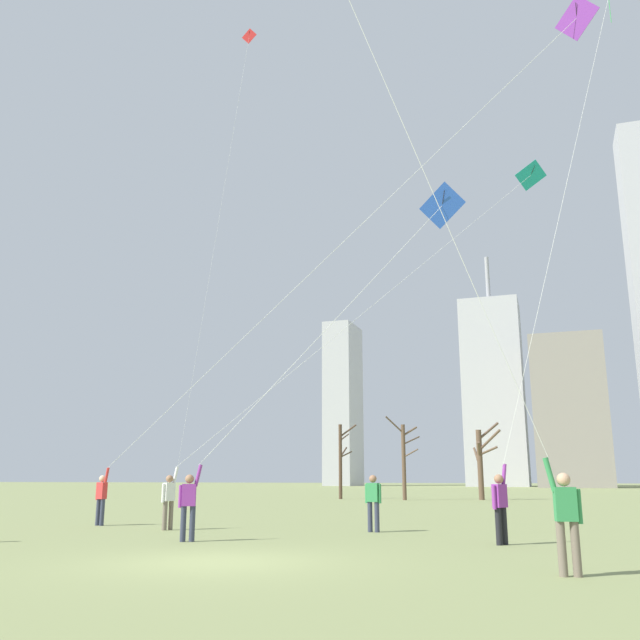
# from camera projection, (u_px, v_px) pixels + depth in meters

# --- Properties ---
(ground_plane) EXTENTS (400.00, 400.00, 0.00)m
(ground_plane) POSITION_uv_depth(u_px,v_px,m) (217.00, 562.00, 12.73)
(ground_plane) COLOR #848E56
(kite_flyer_foreground_left_purple) EXTENTS (16.87, 0.76, 15.66)m
(kite_flyer_foreground_left_purple) POSITION_uv_depth(u_px,v_px,m) (190.00, 407.00, 22.18)
(kite_flyer_foreground_left_purple) COLOR #33384C
(kite_flyer_foreground_left_purple) RESTS_ON ground
(kite_flyer_far_back_green) EXTENTS (4.96, 5.31, 18.51)m
(kite_flyer_far_back_green) POSITION_uv_depth(u_px,v_px,m) (517.00, 424.00, 16.94)
(kite_flyer_far_back_green) COLOR black
(kite_flyer_far_back_green) RESTS_ON ground
(kite_flyer_midfield_center_blue) EXTENTS (7.12, 3.34, 9.76)m
(kite_flyer_midfield_center_blue) POSITION_uv_depth(u_px,v_px,m) (245.00, 436.00, 17.48)
(kite_flyer_midfield_center_blue) COLOR #33384C
(kite_flyer_midfield_center_blue) RESTS_ON ground
(kite_flyer_midfield_left_white) EXTENTS (6.57, 3.80, 18.57)m
(kite_flyer_midfield_left_white) POSITION_uv_depth(u_px,v_px,m) (511.00, 386.00, 11.32)
(kite_flyer_midfield_left_white) COLOR #726656
(kite_flyer_midfield_left_white) RESTS_ON ground
(kite_flyer_foreground_right_teal) EXTENTS (11.98, 12.52, 15.86)m
(kite_flyer_foreground_right_teal) POSITION_uv_depth(u_px,v_px,m) (282.00, 397.00, 23.19)
(kite_flyer_foreground_right_teal) COLOR #726656
(kite_flyer_foreground_right_teal) RESTS_ON ground
(bystander_far_off_by_trees) EXTENTS (0.50, 0.25, 1.62)m
(bystander_far_off_by_trees) POSITION_uv_depth(u_px,v_px,m) (373.00, 500.00, 19.92)
(bystander_far_off_by_trees) COLOR #33384C
(bystander_far_off_by_trees) RESTS_ON ground
(distant_kite_low_near_trees_red) EXTENTS (3.81, 1.25, 28.88)m
(distant_kite_low_near_trees_red) POSITION_uv_depth(u_px,v_px,m) (241.00, 87.00, 41.61)
(distant_kite_low_near_trees_red) COLOR red
(distant_kite_low_near_trees_red) RESTS_ON ground
(bare_tree_leftmost) EXTENTS (2.27, 2.75, 5.56)m
(bare_tree_leftmost) POSITION_uv_depth(u_px,v_px,m) (481.00, 459.00, 49.13)
(bare_tree_leftmost) COLOR brown
(bare_tree_leftmost) RESTS_ON ground
(bare_tree_rightmost) EXTENTS (1.24, 2.04, 5.55)m
(bare_tree_rightmost) POSITION_uv_depth(u_px,v_px,m) (341.00, 458.00, 51.33)
(bare_tree_rightmost) COLOR #4C3828
(bare_tree_rightmost) RESTS_ON ground
(bare_tree_right_of_center) EXTENTS (2.23, 2.66, 5.89)m
(bare_tree_right_of_center) POSITION_uv_depth(u_px,v_px,m) (404.00, 458.00, 48.81)
(bare_tree_right_of_center) COLOR brown
(bare_tree_right_of_center) RESTS_ON ground
(skyline_squat_block) EXTENTS (5.65, 10.53, 32.69)m
(skyline_squat_block) POSITION_uv_depth(u_px,v_px,m) (343.00, 404.00, 139.44)
(skyline_squat_block) COLOR #B2B2B7
(skyline_squat_block) RESTS_ON ground
(skyline_mid_tower_left) EXTENTS (11.46, 9.88, 24.50)m
(skyline_mid_tower_left) POSITION_uv_depth(u_px,v_px,m) (570.00, 411.00, 111.35)
(skyline_mid_tower_left) COLOR gray
(skyline_mid_tower_left) RESTS_ON ground
(skyline_wide_slab) EXTENTS (10.77, 10.74, 43.44)m
(skyline_wide_slab) POSITION_uv_depth(u_px,v_px,m) (494.00, 392.00, 126.55)
(skyline_wide_slab) COLOR #B2B2B7
(skyline_wide_slab) RESTS_ON ground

